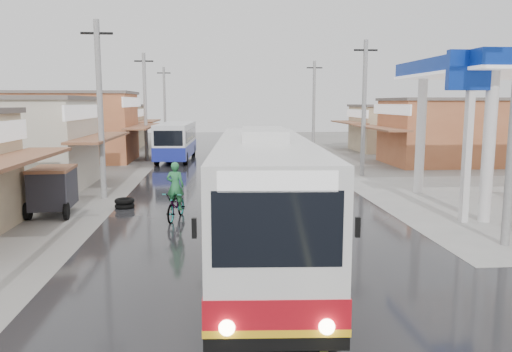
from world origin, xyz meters
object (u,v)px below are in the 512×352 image
object	(u,v)px
cyclist	(176,201)
tyre_stack	(125,203)
second_bus	(176,141)
tricycle_near	(53,188)
coach_bus	(263,198)

from	to	relation	value
cyclist	tyre_stack	size ratio (longest dim) A/B	2.71
second_bus	tyre_stack	size ratio (longest dim) A/B	10.48
cyclist	tyre_stack	distance (m)	3.26
cyclist	tricycle_near	distance (m)	5.03
tricycle_near	tyre_stack	distance (m)	2.87
second_bus	tricycle_near	xyz separation A→B (m)	(-3.44, -18.28, -0.45)
second_bus	cyclist	xyz separation A→B (m)	(1.42, -19.54, -0.79)
cyclist	tricycle_near	world-z (taller)	cyclist
second_bus	cyclist	world-z (taller)	second_bus
coach_bus	second_bus	distance (m)	24.94
second_bus	coach_bus	bearing A→B (deg)	-77.44
coach_bus	tricycle_near	distance (m)	9.93
coach_bus	tyre_stack	xyz separation A→B (m)	(-5.09, 7.28, -1.55)
coach_bus	second_bus	bearing A→B (deg)	103.17
cyclist	second_bus	bearing A→B (deg)	106.03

